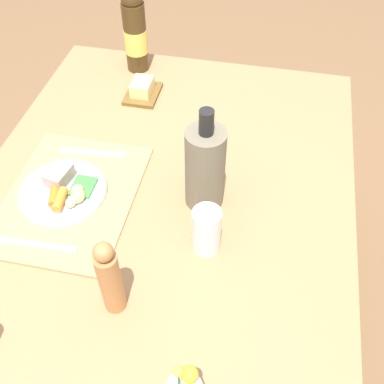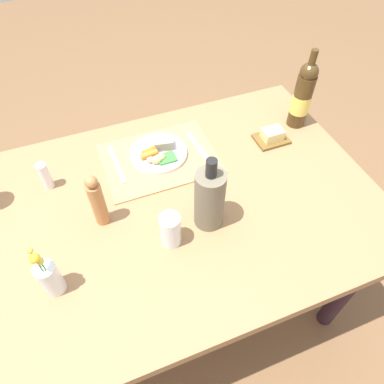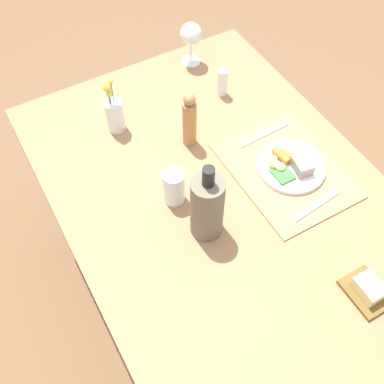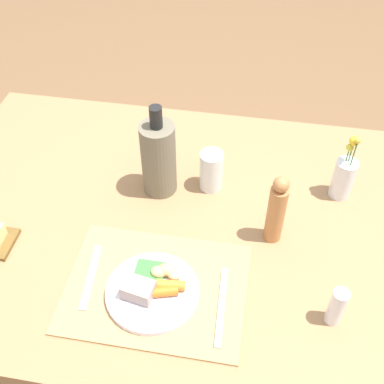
% 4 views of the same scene
% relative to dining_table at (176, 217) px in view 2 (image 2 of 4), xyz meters
% --- Properties ---
extents(ground_plane, '(8.00, 8.00, 0.00)m').
position_rel_dining_table_xyz_m(ground_plane, '(0.00, 0.00, -0.65)').
color(ground_plane, brown).
extents(dining_table, '(1.42, 0.97, 0.73)m').
position_rel_dining_table_xyz_m(dining_table, '(0.00, 0.00, 0.00)').
color(dining_table, '#9C724A').
rests_on(dining_table, ground_plane).
extents(placemat, '(0.43, 0.32, 0.01)m').
position_rel_dining_table_xyz_m(placemat, '(-0.01, -0.22, 0.09)').
color(placemat, tan).
rests_on(placemat, dining_table).
extents(dinner_plate, '(0.22, 0.22, 0.05)m').
position_rel_dining_table_xyz_m(dinner_plate, '(-0.02, -0.24, 0.11)').
color(dinner_plate, white).
rests_on(dinner_plate, placemat).
extents(fork, '(0.04, 0.19, 0.00)m').
position_rel_dining_table_xyz_m(fork, '(-0.18, -0.22, 0.10)').
color(fork, silver).
rests_on(fork, placemat).
extents(knife, '(0.02, 0.21, 0.00)m').
position_rel_dining_table_xyz_m(knife, '(0.15, -0.25, 0.10)').
color(knife, silver).
rests_on(knife, placemat).
extents(wine_bottle, '(0.07, 0.07, 0.33)m').
position_rel_dining_table_xyz_m(wine_bottle, '(-0.62, -0.22, 0.22)').
color(wine_bottle, '#443015').
rests_on(wine_bottle, dining_table).
extents(salt_shaker, '(0.04, 0.04, 0.11)m').
position_rel_dining_table_xyz_m(salt_shaker, '(0.40, -0.24, 0.14)').
color(salt_shaker, white).
rests_on(salt_shaker, dining_table).
extents(flower_vase, '(0.06, 0.06, 0.21)m').
position_rel_dining_table_xyz_m(flower_vase, '(0.43, 0.17, 0.16)').
color(flower_vase, silver).
rests_on(flower_vase, dining_table).
extents(pepper_mill, '(0.05, 0.05, 0.21)m').
position_rel_dining_table_xyz_m(pepper_mill, '(0.25, -0.02, 0.19)').
color(pepper_mill, '#B67743').
rests_on(pepper_mill, dining_table).
extents(cooler_bottle, '(0.10, 0.10, 0.28)m').
position_rel_dining_table_xyz_m(cooler_bottle, '(-0.08, 0.11, 0.20)').
color(cooler_bottle, '#6D6450').
rests_on(cooler_bottle, dining_table).
extents(water_tumbler, '(0.07, 0.07, 0.12)m').
position_rel_dining_table_xyz_m(water_tumbler, '(0.06, 0.14, 0.14)').
color(water_tumbler, silver).
rests_on(water_tumbler, dining_table).
extents(butter_dish, '(0.13, 0.10, 0.05)m').
position_rel_dining_table_xyz_m(butter_dish, '(-0.47, -0.16, 0.11)').
color(butter_dish, brown).
rests_on(butter_dish, dining_table).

